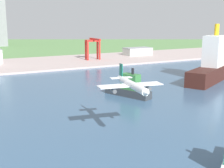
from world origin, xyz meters
The scene contains 8 objects.
ground_plane centered at (0.00, 300.00, 0.00)m, with size 2400.00×2400.00×0.00m, color #59844A.
water_bay centered at (0.00, 240.00, 0.07)m, with size 840.00×360.00×0.15m, color #385675.
industrial_pier centered at (0.00, 490.00, 1.25)m, with size 840.00×140.00×2.50m, color #AB9894.
airplane_landing centered at (6.65, 176.64, 31.60)m, with size 37.15×42.45×13.09m.
container_barge centered at (56.04, 263.10, 7.36)m, with size 25.47×45.57×25.28m.
cargo_ship centered at (167.60, 279.44, 17.68)m, with size 82.40×56.23×60.90m.
port_crane_red centered at (120.86, 483.30, 26.90)m, with size 22.55×37.33×34.03m.
warehouse_annex centered at (218.01, 506.79, 9.04)m, with size 48.06×27.07×13.03m.
Camera 1 is at (-79.62, 34.27, 67.43)m, focal length 50.17 mm.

